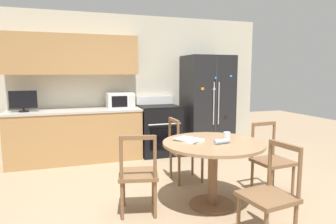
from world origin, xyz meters
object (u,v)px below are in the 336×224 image
Objects in this scene: dining_chair_left at (138,175)px; candle_glass at (227,136)px; dining_chair_near at (270,196)px; dining_chair_right at (271,161)px; oven_range at (159,130)px; dining_chair_far at (184,151)px; microwave at (120,101)px; countertop_tv at (23,100)px; refrigerator at (207,104)px.

candle_glass is (1.06, -0.02, 0.36)m from dining_chair_left.
dining_chair_near is (0.99, -0.93, 0.00)m from dining_chair_left.
dining_chair_left is at bearing -5.19° from dining_chair_right.
dining_chair_right is at bearing 11.89° from dining_chair_left.
dining_chair_far is at bearing -92.78° from oven_range.
dining_chair_far is at bearing -66.97° from microwave.
candle_glass is at bearing -4.24° from dining_chair_right.
candle_glass is (0.07, 0.91, 0.36)m from dining_chair_near.
dining_chair_right is (3.08, -2.27, -0.65)m from countertop_tv.
refrigerator is 1.72× the size of oven_range.
dining_chair_left is 1.00× the size of dining_chair_far.
microwave is at bearing -156.92° from dining_chair_far.
dining_chair_far is 9.98× the size of candle_glass.
oven_range is (-0.97, 0.05, -0.46)m from refrigerator.
countertop_tv is 2.74m from dining_chair_far.
microwave is at bearing 97.58° from dining_chair_left.
microwave is at bearing 110.45° from candle_glass.
microwave is 2.47m from candle_glass.
oven_range reaches higher than dining_chair_far.
dining_chair_left is 1.14m from dining_chair_far.
refrigerator is 2.93m from dining_chair_left.
countertop_tv is 0.46× the size of dining_chair_left.
oven_range reaches higher than dining_chair_right.
countertop_tv is (-3.26, 0.06, 0.16)m from refrigerator.
dining_chair_far is (0.64, -1.51, -0.60)m from microwave.
dining_chair_left is (1.37, -2.25, -0.65)m from countertop_tv.
countertop_tv is at bearing -40.87° from dining_chair_right.
candle_glass is at bearing -43.04° from countertop_tv.
dining_chair_right and dining_chair_far have the same top height.
dining_chair_right reaches higher than candle_glass.
microwave is 0.52× the size of dining_chair_near.
countertop_tv is at bearing 179.77° from oven_range.
microwave is 5.18× the size of candle_glass.
dining_chair_left is at bearing -47.60° from dining_chair_far.
dining_chair_right is 1.00× the size of dining_chair_far.
dining_chair_near is (2.36, -3.18, -0.65)m from countertop_tv.
dining_chair_near is at bearing 47.33° from dining_chair_right.
microwave reaches higher than oven_range.
microwave reaches higher than dining_chair_near.
dining_chair_far is (-0.07, -1.47, -0.03)m from oven_range.
microwave is (-1.68, 0.09, 0.11)m from refrigerator.
oven_range is 1.20× the size of dining_chair_left.
candle_glass is at bearing 11.32° from dining_chair_left.
countertop_tv is 0.46× the size of dining_chair_far.
dining_chair_right is (1.70, -0.02, 0.00)m from dining_chair_left.
dining_chair_far is at bearing -33.73° from countertop_tv.
dining_chair_near is at bearing -94.41° from candle_glass.
microwave is 3.36m from dining_chair_near.
refrigerator reaches higher than oven_range.
microwave is 1.75m from dining_chair_far.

